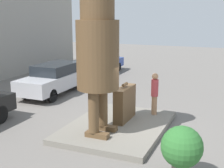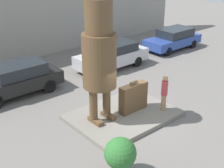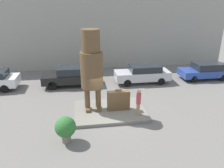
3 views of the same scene
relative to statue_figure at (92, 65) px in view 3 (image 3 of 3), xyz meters
The scene contains 10 objects.
ground_plane 3.36m from the statue_figure, 14.19° to the right, with size 60.00×60.00×0.00m, color slate.
pedestal 3.27m from the statue_figure, 14.19° to the right, with size 4.56×3.35×0.20m.
building_backdrop 9.98m from the statue_figure, 83.83° to the left, with size 28.00×0.60×6.83m.
statue_figure is the anchor object (origin of this frame).
giant_suitcase 2.86m from the statue_figure, 11.84° to the right, with size 1.42×0.39×1.44m.
tourist 3.59m from the statue_figure, 23.97° to the right, with size 0.29×0.29×1.68m.
parked_car_black 5.67m from the statue_figure, 106.76° to the left, with size 4.59×1.86×1.63m.
parked_car_silver 7.04m from the statue_figure, 45.33° to the left, with size 4.73×1.75×1.57m.
parked_car_blue 11.93m from the statue_figure, 24.53° to the left, with size 4.53×1.81×1.51m.
planter_pot 4.17m from the statue_figure, 117.18° to the right, with size 1.07×1.07×1.42m.
Camera 3 is at (-1.73, -12.45, 6.86)m, focal length 35.00 mm.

